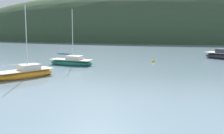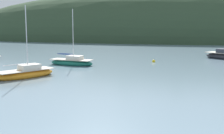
{
  "view_description": "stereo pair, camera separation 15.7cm",
  "coord_description": "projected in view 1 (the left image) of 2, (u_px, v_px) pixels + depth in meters",
  "views": [
    {
      "loc": [
        6.23,
        -7.67,
        5.35
      ],
      "look_at": [
        0.0,
        20.0,
        1.2
      ],
      "focal_mm": 47.58,
      "sensor_mm": 36.0,
      "label": 1
    },
    {
      "loc": [
        6.38,
        -7.64,
        5.35
      ],
      "look_at": [
        0.0,
        20.0,
        1.2
      ],
      "focal_mm": 47.58,
      "sensor_mm": 36.0,
      "label": 2
    }
  ],
  "objects": [
    {
      "name": "far_shoreline_hill",
      "position": [
        159.0,
        40.0,
        94.18
      ],
      "size": [
        150.0,
        36.0,
        34.15
      ],
      "color": "#2D422B",
      "rests_on": "ground"
    },
    {
      "name": "sailboat_teal_outer",
      "position": [
        71.0,
        62.0,
        38.7
      ],
      "size": [
        6.29,
        2.98,
        7.42
      ],
      "color": "#196B56",
      "rests_on": "ground"
    },
    {
      "name": "sailboat_grey_yawl",
      "position": [
        26.0,
        74.0,
        29.8
      ],
      "size": [
        5.12,
        6.4,
        7.39
      ],
      "color": "orange",
      "rests_on": "ground"
    },
    {
      "name": "mooring_buoy_inner",
      "position": [
        153.0,
        61.0,
        41.67
      ],
      "size": [
        0.44,
        0.44,
        0.54
      ],
      "color": "yellow",
      "rests_on": "ground"
    }
  ]
}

